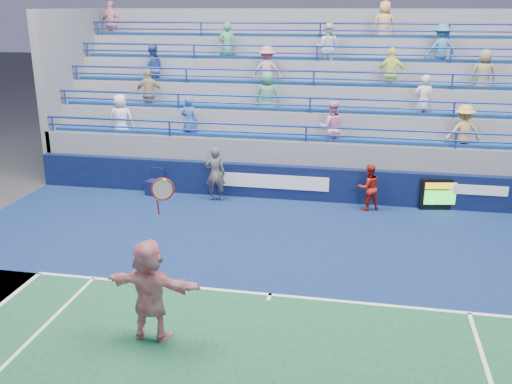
% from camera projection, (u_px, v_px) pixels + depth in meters
% --- Properties ---
extents(ground, '(120.00, 120.00, 0.00)m').
position_uv_depth(ground, '(270.00, 295.00, 12.30)').
color(ground, '#333538').
extents(sponsor_wall, '(18.00, 0.32, 1.10)m').
position_uv_depth(sponsor_wall, '(304.00, 183.00, 18.19)').
color(sponsor_wall, '#091133').
rests_on(sponsor_wall, ground).
extents(bleacher_stand, '(18.00, 5.60, 6.13)m').
position_uv_depth(bleacher_stand, '(316.00, 129.00, 21.40)').
color(bleacher_stand, slate).
rests_on(bleacher_stand, ground).
extents(serve_speed_board, '(1.42, 0.41, 0.98)m').
position_uv_depth(serve_speed_board, '(444.00, 194.00, 17.32)').
color(serve_speed_board, black).
rests_on(serve_speed_board, ground).
extents(judge_chair, '(0.59, 0.59, 0.87)m').
position_uv_depth(judge_chair, '(155.00, 186.00, 18.80)').
color(judge_chair, '#0D1441').
rests_on(judge_chair, ground).
extents(tennis_player, '(1.86, 0.69, 3.16)m').
position_uv_depth(tennis_player, '(150.00, 290.00, 10.45)').
color(tennis_player, white).
rests_on(tennis_player, ground).
extents(line_judge, '(0.71, 0.54, 1.75)m').
position_uv_depth(line_judge, '(215.00, 174.00, 18.05)').
color(line_judge, '#141738').
rests_on(line_judge, ground).
extents(ball_girl, '(0.86, 0.79, 1.44)m').
position_uv_depth(ball_girl, '(369.00, 187.00, 17.25)').
color(ball_girl, '#A51D12').
rests_on(ball_girl, ground).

